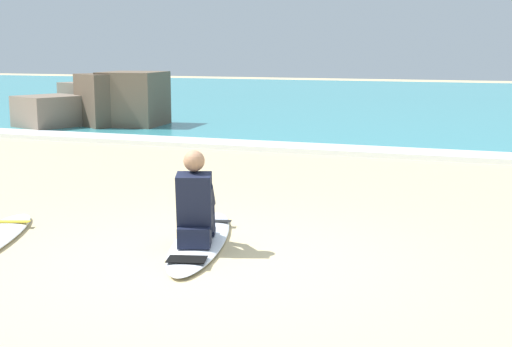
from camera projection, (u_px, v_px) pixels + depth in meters
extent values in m
plane|color=#CCB584|center=(208.00, 263.00, 6.72)|extent=(80.00, 80.00, 0.00)
cube|color=teal|center=(441.00, 101.00, 26.19)|extent=(80.00, 28.00, 0.10)
cube|color=white|center=(366.00, 151.00, 13.53)|extent=(80.00, 0.90, 0.11)
ellipsoid|color=silver|center=(201.00, 240.00, 7.37)|extent=(1.16, 2.53, 0.07)
cube|color=black|center=(210.00, 221.00, 8.05)|extent=(0.49, 0.22, 0.01)
cube|color=black|center=(187.00, 259.00, 6.59)|extent=(0.41, 0.33, 0.01)
cube|color=black|center=(195.00, 236.00, 7.00)|extent=(0.39, 0.35, 0.20)
cylinder|color=black|center=(186.00, 217.00, 7.16)|extent=(0.28, 0.43, 0.43)
cylinder|color=black|center=(187.00, 215.00, 7.36)|extent=(0.20, 0.28, 0.42)
cube|color=black|center=(188.00, 232.00, 7.47)|extent=(0.17, 0.24, 0.05)
cylinder|color=black|center=(206.00, 217.00, 7.15)|extent=(0.28, 0.43, 0.43)
cylinder|color=black|center=(209.00, 215.00, 7.36)|extent=(0.20, 0.28, 0.42)
cube|color=black|center=(210.00, 232.00, 7.46)|extent=(0.17, 0.24, 0.05)
cube|color=black|center=(194.00, 201.00, 6.98)|extent=(0.42, 0.39, 0.57)
sphere|color=#A37556|center=(194.00, 161.00, 6.94)|extent=(0.21, 0.21, 0.21)
cylinder|color=black|center=(182.00, 195.00, 7.12)|extent=(0.22, 0.40, 0.31)
cylinder|color=black|center=(210.00, 195.00, 7.12)|extent=(0.22, 0.40, 0.31)
cube|color=gold|center=(8.00, 222.00, 8.01)|extent=(0.48, 0.26, 0.01)
cube|color=#756656|center=(49.00, 113.00, 17.38)|extent=(1.71, 1.77, 0.85)
cube|color=#756656|center=(100.00, 103.00, 19.03)|extent=(2.05, 2.11, 1.09)
cube|color=brown|center=(134.00, 101.00, 17.58)|extent=(1.53, 1.63, 1.42)
cube|color=brown|center=(112.00, 102.00, 17.61)|extent=(1.81, 1.89, 1.37)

